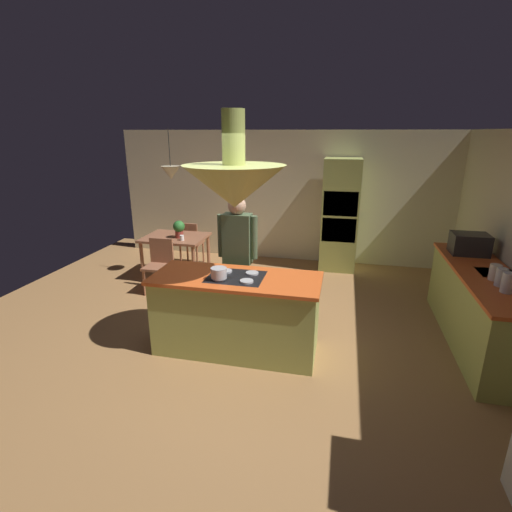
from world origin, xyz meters
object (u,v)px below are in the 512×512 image
at_px(cooking_pot_on_cooktop, 219,273).
at_px(dining_table, 176,242).
at_px(kitchen_island, 237,313).
at_px(canister_tea, 495,272).
at_px(canister_sugar, 501,277).
at_px(microwave_on_counter, 469,244).
at_px(canister_flour, 508,283).
at_px(cup_on_table, 182,238).
at_px(oven_tower, 340,215).
at_px(chair_facing_island, 160,262).
at_px(person_at_island, 238,253).
at_px(chair_by_back_wall, 190,241).
at_px(potted_plant_on_table, 179,228).

bearing_deg(cooking_pot_on_cooktop, dining_table, 124.63).
distance_m(kitchen_island, canister_tea, 2.94).
relative_size(canister_sugar, microwave_on_counter, 0.43).
bearing_deg(canister_flour, cup_on_table, 158.50).
distance_m(canister_sugar, microwave_on_counter, 1.17).
bearing_deg(cup_on_table, cooking_pot_on_cooktop, -56.84).
distance_m(canister_sugar, cooking_pot_on_cooktop, 3.04).
distance_m(oven_tower, chair_facing_island, 3.37).
bearing_deg(kitchen_island, person_at_island, 103.63).
distance_m(person_at_island, cup_on_table, 1.80).
relative_size(dining_table, canister_tea, 5.95).
distance_m(dining_table, chair_by_back_wall, 0.66).
relative_size(oven_tower, cup_on_table, 22.95).
relative_size(person_at_island, canister_tea, 9.68).
height_order(canister_tea, cooking_pot_on_cooktop, canister_tea).
distance_m(dining_table, chair_facing_island, 0.66).
bearing_deg(canister_flour, kitchen_island, -176.25).
xyz_separation_m(oven_tower, person_at_island, (-1.26, -2.57, -0.03)).
distance_m(person_at_island, canister_tea, 3.01).
height_order(potted_plant_on_table, cooking_pot_on_cooktop, cooking_pot_on_cooktop).
xyz_separation_m(oven_tower, potted_plant_on_table, (-2.69, -1.20, -0.11)).
height_order(person_at_island, chair_by_back_wall, person_at_island).
bearing_deg(oven_tower, potted_plant_on_table, -155.89).
xyz_separation_m(canister_flour, microwave_on_counter, (0.00, 1.35, 0.03)).
distance_m(dining_table, potted_plant_on_table, 0.30).
bearing_deg(cup_on_table, oven_tower, 27.74).
xyz_separation_m(kitchen_island, canister_tea, (2.84, 0.55, 0.55)).
bearing_deg(canister_tea, canister_flour, -90.00).
relative_size(canister_flour, cooking_pot_on_cooktop, 1.19).
distance_m(kitchen_island, potted_plant_on_table, 2.63).
relative_size(kitchen_island, canister_sugar, 9.76).
relative_size(chair_by_back_wall, cup_on_table, 9.67).
bearing_deg(person_at_island, cup_on_table, 137.25).
distance_m(kitchen_island, canister_sugar, 2.92).
bearing_deg(canister_flour, potted_plant_on_table, 157.30).
bearing_deg(chair_facing_island, potted_plant_on_table, 79.29).
bearing_deg(canister_tea, oven_tower, 122.83).
bearing_deg(chair_by_back_wall, canister_flour, 150.58).
height_order(dining_table, microwave_on_counter, microwave_on_counter).
bearing_deg(dining_table, cooking_pot_on_cooktop, -55.37).
bearing_deg(chair_by_back_wall, canister_sugar, 152.33).
xyz_separation_m(dining_table, chair_facing_island, (0.00, -0.65, -0.15)).
height_order(dining_table, potted_plant_on_table, potted_plant_on_table).
height_order(dining_table, cooking_pot_on_cooktop, cooking_pot_on_cooktop).
bearing_deg(chair_facing_island, canister_sugar, -13.47).
height_order(oven_tower, cooking_pot_on_cooktop, oven_tower).
distance_m(dining_table, person_at_island, 2.13).
height_order(chair_by_back_wall, cup_on_table, chair_by_back_wall).
relative_size(person_at_island, canister_flour, 8.15).
bearing_deg(potted_plant_on_table, microwave_on_counter, -6.47).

